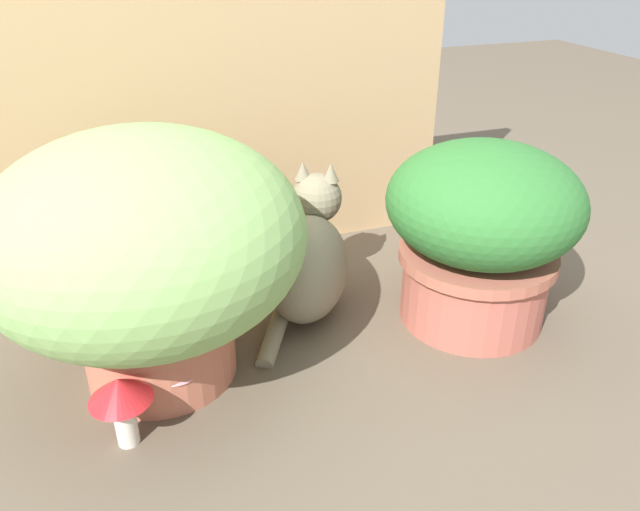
{
  "coord_description": "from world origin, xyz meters",
  "views": [
    {
      "loc": [
        -0.25,
        -0.88,
        0.75
      ],
      "look_at": [
        0.11,
        0.12,
        0.18
      ],
      "focal_mm": 34.83,
      "sensor_mm": 36.0,
      "label": 1
    }
  ],
  "objects_px": {
    "mushroom_ornament_red": "(121,396)",
    "leafy_planter": "(481,228)",
    "grass_planter": "(146,247)",
    "mushroom_ornament_pink": "(174,363)",
    "cat": "(308,260)"
  },
  "relations": [
    {
      "from": "leafy_planter",
      "to": "mushroom_ornament_pink",
      "type": "xyz_separation_m",
      "value": [
        -0.63,
        -0.06,
        -0.13
      ]
    },
    {
      "from": "leafy_planter",
      "to": "mushroom_ornament_red",
      "type": "xyz_separation_m",
      "value": [
        -0.73,
        -0.13,
        -0.11
      ]
    },
    {
      "from": "grass_planter",
      "to": "mushroom_ornament_pink",
      "type": "relative_size",
      "value": 4.61
    },
    {
      "from": "grass_planter",
      "to": "cat",
      "type": "relative_size",
      "value": 1.63
    },
    {
      "from": "cat",
      "to": "leafy_planter",
      "type": "bearing_deg",
      "value": -24.71
    },
    {
      "from": "leafy_planter",
      "to": "cat",
      "type": "relative_size",
      "value": 1.15
    },
    {
      "from": "mushroom_ornament_pink",
      "to": "grass_planter",
      "type": "bearing_deg",
      "value": 98.73
    },
    {
      "from": "cat",
      "to": "mushroom_ornament_pink",
      "type": "relative_size",
      "value": 2.82
    },
    {
      "from": "cat",
      "to": "mushroom_ornament_pink",
      "type": "distance_m",
      "value": 0.38
    },
    {
      "from": "cat",
      "to": "mushroom_ornament_red",
      "type": "height_order",
      "value": "cat"
    },
    {
      "from": "cat",
      "to": "mushroom_ornament_red",
      "type": "distance_m",
      "value": 0.5
    },
    {
      "from": "cat",
      "to": "mushroom_ornament_pink",
      "type": "xyz_separation_m",
      "value": [
        -0.32,
        -0.2,
        -0.04
      ]
    },
    {
      "from": "mushroom_ornament_red",
      "to": "leafy_planter",
      "type": "bearing_deg",
      "value": 10.41
    },
    {
      "from": "mushroom_ornament_pink",
      "to": "cat",
      "type": "bearing_deg",
      "value": 32.98
    },
    {
      "from": "grass_planter",
      "to": "leafy_planter",
      "type": "height_order",
      "value": "grass_planter"
    }
  ]
}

